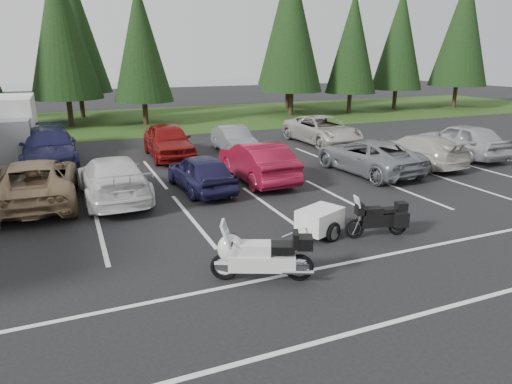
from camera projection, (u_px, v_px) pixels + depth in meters
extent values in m
plane|color=black|center=(270.00, 220.00, 13.96)|extent=(120.00, 120.00, 0.00)
cube|color=#233C13|center=(141.00, 120.00, 35.13)|extent=(80.00, 16.00, 0.01)
cube|color=slate|center=(133.00, 91.00, 63.97)|extent=(70.00, 50.00, 0.02)
cube|color=silver|center=(246.00, 201.00, 15.73)|extent=(32.00, 16.00, 0.01)
cylinder|color=#332316|center=(70.00, 107.00, 31.93)|extent=(0.36, 0.36, 2.62)
cone|color=black|center=(60.00, 28.00, 30.42)|extent=(4.80, 4.80, 9.27)
cylinder|color=#332316|center=(145.00, 109.00, 32.69)|extent=(0.36, 0.36, 2.26)
cone|color=black|center=(141.00, 43.00, 31.39)|extent=(4.14, 4.14, 7.99)
cylinder|color=#332316|center=(291.00, 99.00, 37.54)|extent=(0.36, 0.36, 2.69)
cone|color=black|center=(293.00, 30.00, 35.98)|extent=(4.93, 4.93, 9.52)
cylinder|color=#332316|center=(349.00, 99.00, 39.37)|extent=(0.36, 0.36, 2.33)
cone|color=black|center=(353.00, 42.00, 38.02)|extent=(4.27, 4.27, 8.24)
cylinder|color=#332316|center=(395.00, 95.00, 42.10)|extent=(0.36, 0.36, 2.47)
cone|color=black|center=(400.00, 39.00, 40.67)|extent=(4.53, 4.53, 8.76)
cylinder|color=#332316|center=(455.00, 92.00, 43.13)|extent=(0.36, 0.36, 2.83)
cone|color=black|center=(463.00, 29.00, 41.50)|extent=(5.19, 5.19, 10.03)
cylinder|color=#332316|center=(81.00, 100.00, 36.34)|extent=(0.36, 0.36, 2.71)
cone|color=black|center=(74.00, 28.00, 34.78)|extent=(4.97, 4.97, 9.61)
cylinder|color=#332316|center=(287.00, 92.00, 42.38)|extent=(0.36, 0.36, 3.00)
cone|color=black|center=(289.00, 24.00, 40.65)|extent=(5.50, 5.50, 10.62)
imported|color=#8C7151|center=(36.00, 182.00, 15.26)|extent=(2.75, 5.60, 1.53)
imported|color=white|center=(113.00, 178.00, 15.76)|extent=(2.24, 5.25, 1.51)
imported|color=#1B183D|center=(201.00, 172.00, 16.80)|extent=(1.90, 4.16, 1.38)
imported|color=maroon|center=(257.00, 161.00, 18.10)|extent=(1.70, 4.76, 1.57)
imported|color=slate|center=(368.00, 156.00, 19.37)|extent=(2.82, 5.38, 1.44)
imported|color=#B8B5A9|center=(416.00, 150.00, 20.70)|extent=(2.37, 4.99, 1.41)
imported|color=#A2A2A6|center=(462.00, 140.00, 22.35)|extent=(2.10, 4.93, 1.66)
imported|color=#1A1B42|center=(49.00, 147.00, 20.64)|extent=(2.42, 5.77, 1.66)
imported|color=maroon|center=(168.00, 141.00, 22.21)|extent=(2.08, 4.92, 1.66)
imported|color=slate|center=(234.00, 140.00, 23.35)|extent=(1.55, 4.08, 1.33)
imported|color=#B3ABA4|center=(322.00, 130.00, 25.75)|extent=(2.76, 5.61, 1.53)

